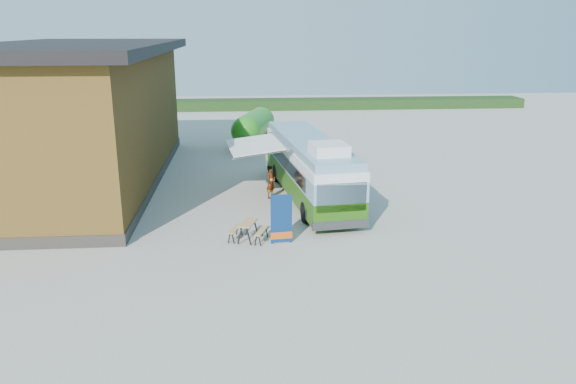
{
  "coord_description": "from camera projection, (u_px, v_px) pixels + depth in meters",
  "views": [
    {
      "loc": [
        -1.74,
        -20.97,
        8.28
      ],
      "look_at": [
        0.12,
        2.32,
        1.4
      ],
      "focal_mm": 35.0,
      "sensor_mm": 36.0,
      "label": 1
    }
  ],
  "objects": [
    {
      "name": "barn",
      "position": [
        81.0,
        117.0,
        30.27
      ],
      "size": [
        9.6,
        21.2,
        7.5
      ],
      "color": "brown",
      "rests_on": "ground"
    },
    {
      "name": "hedge",
      "position": [
        335.0,
        104.0,
        59.32
      ],
      "size": [
        40.0,
        3.0,
        1.0
      ],
      "primitive_type": "cube",
      "color": "#264419",
      "rests_on": "ground"
    },
    {
      "name": "bus",
      "position": [
        309.0,
        166.0,
        27.93
      ],
      "size": [
        3.75,
        11.49,
        3.47
      ],
      "rotation": [
        0.0,
        0.0,
        0.12
      ],
      "color": "#3B6F12",
      "rests_on": "ground"
    },
    {
      "name": "banner",
      "position": [
        281.0,
        223.0,
        22.15
      ],
      "size": [
        0.88,
        0.25,
        2.02
      ],
      "rotation": [
        0.0,
        0.0,
        0.12
      ],
      "color": "navy",
      "rests_on": "ground"
    },
    {
      "name": "awning",
      "position": [
        259.0,
        149.0,
        27.67
      ],
      "size": [
        3.1,
        4.47,
        0.52
      ],
      "rotation": [
        0.0,
        0.0,
        0.12
      ],
      "color": "white",
      "rests_on": "ground"
    },
    {
      "name": "person_b",
      "position": [
        278.0,
        157.0,
        33.68
      ],
      "size": [
        0.98,
        0.99,
        1.62
      ],
      "primitive_type": "imported",
      "rotation": [
        0.0,
        0.0,
        -2.3
      ],
      "color": "#999999",
      "rests_on": "ground"
    },
    {
      "name": "picnic_table",
      "position": [
        248.0,
        227.0,
        22.52
      ],
      "size": [
        1.66,
        1.57,
        0.77
      ],
      "rotation": [
        0.0,
        0.0,
        -0.32
      ],
      "color": "tan",
      "rests_on": "ground"
    },
    {
      "name": "person_a",
      "position": [
        271.0,
        182.0,
        28.07
      ],
      "size": [
        0.67,
        0.72,
        1.65
      ],
      "primitive_type": "imported",
      "rotation": [
        0.0,
        0.0,
        0.97
      ],
      "color": "#999999",
      "rests_on": "ground"
    },
    {
      "name": "slurry_tanker",
      "position": [
        254.0,
        126.0,
        40.11
      ],
      "size": [
        3.2,
        6.66,
        2.53
      ],
      "rotation": [
        0.0,
        0.0,
        -0.27
      ],
      "color": "#238418",
      "rests_on": "ground"
    },
    {
      "name": "ground",
      "position": [
        290.0,
        242.0,
        22.52
      ],
      "size": [
        100.0,
        100.0,
        0.0
      ],
      "primitive_type": "plane",
      "color": "#BCB7AD",
      "rests_on": "ground"
    }
  ]
}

